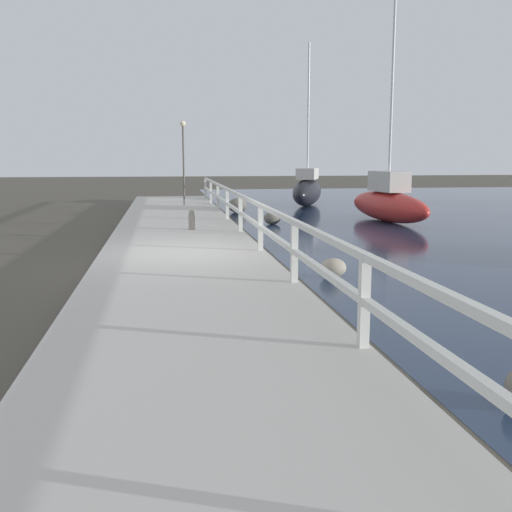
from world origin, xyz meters
The scene contains 10 objects.
ground_plane centered at (0.00, 0.00, 0.00)m, with size 120.00×120.00×0.00m, color #4C473D.
dock_walkway centered at (0.00, 0.00, 0.16)m, with size 3.36×36.00×0.32m.
railing centered at (1.58, 0.00, 0.98)m, with size 0.10×32.50×0.97m.
boulder_far_strip centered at (3.20, 7.56, 0.21)m, with size 0.57×0.51×0.42m.
boulder_mid_strip centered at (2.72, -1.44, 0.18)m, with size 0.49×0.44×0.37m.
boulder_water_edge centered at (2.59, 12.09, 0.29)m, with size 0.77×0.70×0.58m.
mooring_bollard centered at (0.35, 3.84, 0.59)m, with size 0.18×0.18×0.53m.
dock_lamp centered at (0.45, 12.16, 2.56)m, with size 0.22×0.22×3.32m.
sailboat_red centered at (7.35, 7.82, 0.67)m, with size 1.57×5.50×7.82m.
sailboat_black centered at (6.24, 15.18, 0.73)m, with size 2.94×5.45×7.30m.
Camera 1 is at (-0.37, -12.06, 2.21)m, focal length 42.00 mm.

